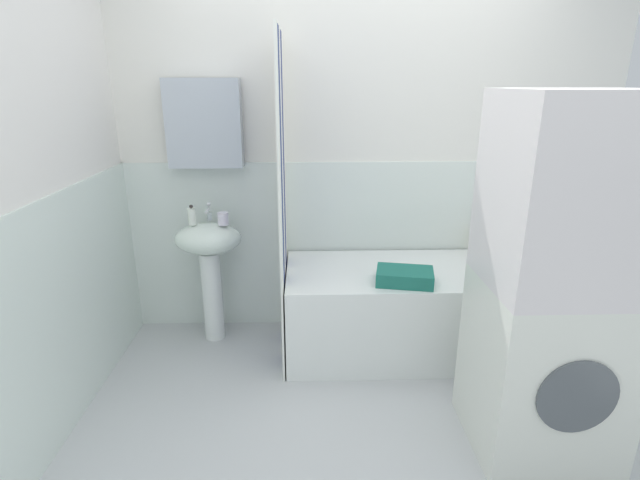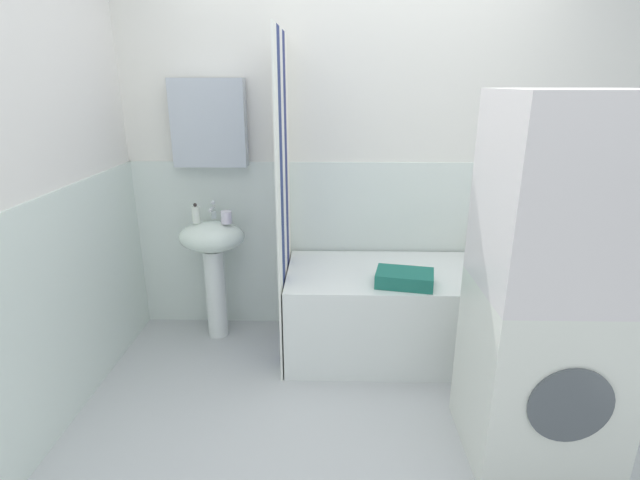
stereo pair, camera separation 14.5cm
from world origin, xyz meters
TOP-DOWN VIEW (x-y plane):
  - ground_plane at (0.00, 0.00)m, footprint 4.80×5.60m
  - wall_back_tiled at (-0.06, 1.26)m, footprint 3.60×0.18m
  - wall_left_tiled at (-1.57, 0.34)m, footprint 0.07×1.81m
  - sink at (-0.96, 1.03)m, footprint 0.44×0.34m
  - faucet at (-0.96, 1.11)m, footprint 0.03×0.12m
  - soap_dispenser at (-1.05, 1.02)m, footprint 0.05×0.05m
  - toothbrush_cup at (-0.85, 1.02)m, footprint 0.07×0.07m
  - bathtub at (0.36, 0.85)m, footprint 1.59×0.74m
  - shower_curtain at (-0.45, 0.85)m, footprint 0.01×0.74m
  - shampoo_bottle at (1.05, 1.16)m, footprint 0.06×0.06m
  - body_wash_bottle at (0.94, 1.14)m, footprint 0.06×0.06m
  - towel_folded at (0.27, 0.63)m, footprint 0.37×0.28m
  - washer_dryer_stack at (0.82, -0.05)m, footprint 0.63×0.59m

SIDE VIEW (x-z plane):
  - ground_plane at x=0.00m, z-range -0.04..0.00m
  - bathtub at x=0.36m, z-range 0.00..0.57m
  - sink at x=-0.96m, z-range 0.19..1.03m
  - towel_folded at x=0.27m, z-range 0.57..0.65m
  - body_wash_bottle at x=0.94m, z-range 0.56..0.76m
  - shampoo_bottle at x=1.05m, z-range 0.56..0.78m
  - washer_dryer_stack at x=0.82m, z-range 0.00..1.69m
  - toothbrush_cup at x=-0.85m, z-range 0.83..0.91m
  - soap_dispenser at x=-1.05m, z-range 0.82..0.96m
  - faucet at x=-0.96m, z-range 0.83..0.95m
  - shower_curtain at x=-0.45m, z-range 0.00..2.00m
  - wall_left_tiled at x=-1.57m, z-range -0.08..2.32m
  - wall_back_tiled at x=-0.06m, z-range -0.06..2.34m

